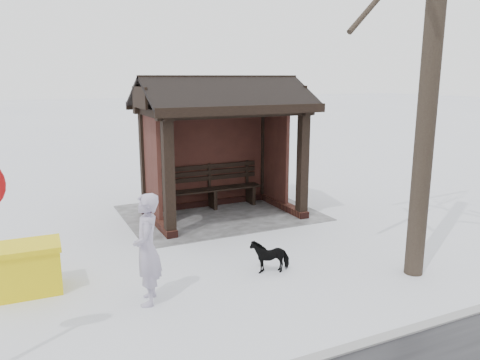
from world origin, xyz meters
name	(u,v)px	position (x,y,z in m)	size (l,w,h in m)	color
ground	(223,215)	(0.00, 0.00, 0.00)	(120.00, 120.00, 0.00)	silver
kerb	(401,334)	(0.00, 5.50, 0.01)	(120.00, 0.15, 0.06)	gray
trampled_patch	(220,213)	(0.00, -0.20, 0.01)	(4.20, 3.20, 0.02)	#939499
bus_shelter	(219,119)	(0.00, -0.16, 2.17)	(3.60, 2.40, 3.09)	#321612
pedestrian	(147,249)	(2.56, 3.37, 0.78)	(0.57, 0.37, 1.55)	#A198B3
dog	(270,256)	(0.52, 3.14, 0.26)	(0.28, 0.61, 0.51)	black
grit_bin	(27,268)	(4.06, 2.33, 0.37)	(0.97, 0.68, 0.73)	yellow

